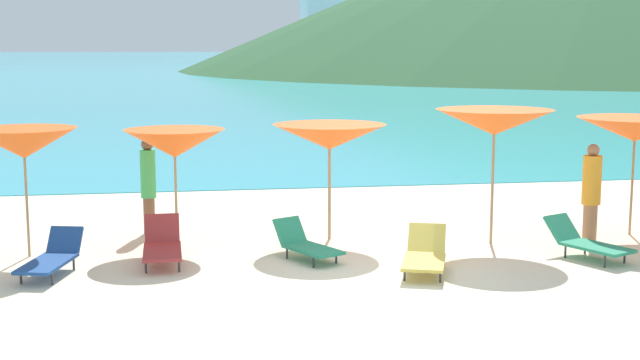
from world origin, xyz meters
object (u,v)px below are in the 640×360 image
object	(u,v)px
umbrella_3	(175,144)
lounge_chair_6	(425,254)
lounge_chair_5	(586,241)
umbrella_6	(635,130)
lounge_chair_10	(52,257)
umbrella_2	(24,143)
umbrella_5	(494,122)
lounge_chair_0	(306,244)
beachgoer_4	(148,182)
beachgoer_3	(591,190)
lounge_chair_9	(162,245)
cruise_ship	(359,29)
umbrella_4	(330,137)

from	to	relation	value
umbrella_3	lounge_chair_6	bearing A→B (deg)	-33.22
umbrella_3	lounge_chair_5	xyz separation A→B (m)	(6.72, -2.11, -1.53)
umbrella_6	lounge_chair_10	size ratio (longest dim) A/B	1.37
lounge_chair_10	lounge_chair_6	bearing A→B (deg)	6.61
umbrella_2	lounge_chair_10	bearing A→B (deg)	-66.83
lounge_chair_5	umbrella_5	bearing A→B (deg)	106.32
umbrella_2	lounge_chair_0	size ratio (longest dim) A/B	1.52
lounge_chair_6	beachgoer_4	world-z (taller)	beachgoer_4
lounge_chair_10	umbrella_3	bearing A→B (deg)	56.41
beachgoer_3	beachgoer_4	bearing A→B (deg)	50.94
umbrella_2	lounge_chair_6	xyz separation A→B (m)	(6.28, -2.03, -1.64)
umbrella_3	lounge_chair_9	size ratio (longest dim) A/B	1.32
umbrella_6	beachgoer_4	bearing A→B (deg)	170.31
umbrella_3	beachgoer_4	world-z (taller)	umbrella_3
umbrella_3	lounge_chair_10	bearing A→B (deg)	-137.88
umbrella_3	umbrella_6	size ratio (longest dim) A/B	0.92
umbrella_5	lounge_chair_10	xyz separation A→B (m)	(-7.46, -0.94, -1.91)
umbrella_2	umbrella_5	world-z (taller)	umbrella_5
umbrella_3	beachgoer_3	distance (m)	7.49
umbrella_5	cruise_ship	distance (m)	232.98
umbrella_2	beachgoer_3	size ratio (longest dim) A/B	1.22
umbrella_2	cruise_ship	world-z (taller)	cruise_ship
umbrella_2	cruise_ship	bearing A→B (deg)	76.88
umbrella_5	lounge_chair_0	world-z (taller)	umbrella_5
umbrella_6	lounge_chair_9	distance (m)	8.82
umbrella_2	umbrella_3	xyz separation A→B (m)	(2.45, 0.48, -0.10)
beachgoer_3	lounge_chair_5	bearing A→B (deg)	126.21
lounge_chair_5	lounge_chair_10	distance (m)	8.64
umbrella_2	beachgoer_3	xyz separation A→B (m)	(9.84, -0.40, -0.97)
lounge_chair_10	cruise_ship	size ratio (longest dim) A/B	0.04
lounge_chair_0	lounge_chair_6	bearing A→B (deg)	-60.02
umbrella_3	lounge_chair_9	world-z (taller)	umbrella_3
umbrella_5	lounge_chair_6	bearing A→B (deg)	-134.96
umbrella_4	lounge_chair_10	xyz separation A→B (m)	(-4.67, -1.77, -1.61)
umbrella_6	umbrella_2	bearing A→B (deg)	-180.00
umbrella_4	umbrella_5	distance (m)	2.93
beachgoer_3	lounge_chair_10	bearing A→B (deg)	69.86
lounge_chair_5	lounge_chair_9	xyz separation A→B (m)	(-6.95, 0.81, 0.01)
umbrella_3	umbrella_6	bearing A→B (deg)	-3.27
lounge_chair_0	lounge_chair_6	distance (m)	2.03
umbrella_4	lounge_chair_9	xyz separation A→B (m)	(-2.99, -1.33, -1.58)
lounge_chair_6	beachgoer_4	xyz separation A→B (m)	(-4.34, 3.55, 0.71)
umbrella_3	lounge_chair_10	xyz separation A→B (m)	(-1.92, -1.73, -1.55)
umbrella_6	umbrella_3	bearing A→B (deg)	176.73
lounge_chair_9	beachgoer_4	size ratio (longest dim) A/B	0.87
umbrella_4	beachgoer_3	world-z (taller)	umbrella_4
umbrella_5	lounge_chair_6	size ratio (longest dim) A/B	1.42
umbrella_2	beachgoer_4	bearing A→B (deg)	38.00
lounge_chair_5	beachgoer_3	size ratio (longest dim) A/B	0.90
umbrella_6	lounge_chair_10	bearing A→B (deg)	-173.06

